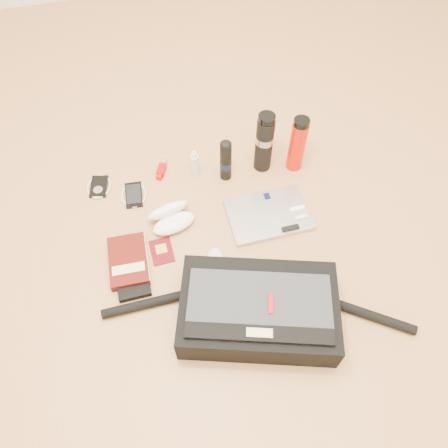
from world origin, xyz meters
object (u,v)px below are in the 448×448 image
(book, at_px, (129,261))
(thermos_red, at_px, (297,144))
(messenger_bag, at_px, (257,310))
(thermos_black, at_px, (264,142))
(laptop, at_px, (269,215))

(book, height_order, thermos_red, thermos_red)
(messenger_bag, distance_m, book, 0.51)
(book, xyz_separation_m, thermos_black, (0.62, 0.34, 0.12))
(messenger_bag, bearing_deg, book, 158.45)
(laptop, height_order, thermos_black, thermos_black)
(laptop, distance_m, book, 0.57)
(book, bearing_deg, messenger_bag, -36.43)
(laptop, xyz_separation_m, thermos_red, (0.19, 0.23, 0.12))
(laptop, relative_size, thermos_black, 1.13)
(thermos_red, bearing_deg, laptop, -128.68)
(messenger_bag, xyz_separation_m, thermos_red, (0.36, 0.63, 0.06))
(messenger_bag, bearing_deg, thermos_red, 77.83)
(messenger_bag, distance_m, laptop, 0.44)
(laptop, bearing_deg, thermos_black, 78.35)
(book, bearing_deg, laptop, 10.38)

